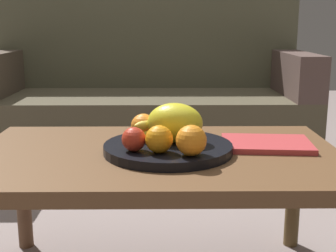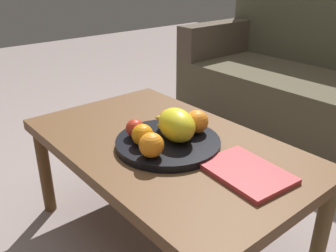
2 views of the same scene
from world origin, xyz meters
The scene contains 11 objects.
coffee_table centered at (0.00, 0.00, 0.38)m, with size 1.02×0.62×0.42m.
couch centered at (-0.07, 1.25, 0.30)m, with size 1.70×0.70×0.90m.
fruit_bowl centered at (0.03, -0.01, 0.44)m, with size 0.35×0.35×0.03m, color black.
melon_large_front centered at (0.05, 0.01, 0.50)m, with size 0.15×0.11×0.11m, color yellow.
orange_front centered at (0.01, -0.10, 0.48)m, with size 0.07×0.07×0.07m, color orange.
orange_left centered at (-0.04, 0.05, 0.48)m, with size 0.07×0.07×0.07m, color orange.
orange_right centered at (0.05, 0.10, 0.49)m, with size 0.08×0.08×0.08m, color orange.
orange_back centered at (0.09, -0.13, 0.49)m, with size 0.08×0.08×0.08m, color orange.
apple_front centered at (-0.06, -0.08, 0.48)m, with size 0.06×0.06×0.06m, color red.
banana_bunch centered at (0.01, 0.03, 0.48)m, with size 0.17×0.13×0.06m.
magazine centered at (0.31, 0.05, 0.43)m, with size 0.25×0.18×0.02m, color #BE3B3E.
Camera 1 is at (0.02, -1.22, 0.77)m, focal length 48.94 mm.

